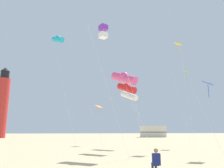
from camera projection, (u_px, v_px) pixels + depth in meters
kite_flyer_standing at (156, 161)px, 9.89m from camera, size 0.35×0.51×1.16m
kite_tube_rainbow at (124, 78)px, 18.15m from camera, size 3.13×3.22×6.94m
kite_tube_white at (129, 95)px, 26.04m from camera, size 3.42×3.65×6.69m
kite_tube_cyan at (58, 39)px, 28.04m from camera, size 3.82×4.05×14.13m
kite_diamond_lime at (186, 74)px, 29.09m from camera, size 2.28×2.42×9.86m
kite_diamond_blue at (208, 85)px, 17.95m from camera, size 2.11×2.11×5.96m
kite_tube_scarlet at (127, 88)px, 22.43m from camera, size 2.87×3.14×6.91m
kite_diamond_orange at (99, 108)px, 29.44m from camera, size 1.92×1.92×5.22m
kite_diamond_gold at (179, 48)px, 26.56m from camera, size 1.67×1.67×12.52m
kite_box_violet at (103, 32)px, 18.27m from camera, size 3.25×2.23×10.66m
lighthouse_distant at (2, 104)px, 51.22m from camera, size 2.80×2.80×16.80m
rv_van_cream at (153, 132)px, 55.56m from camera, size 6.59×2.80×2.80m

